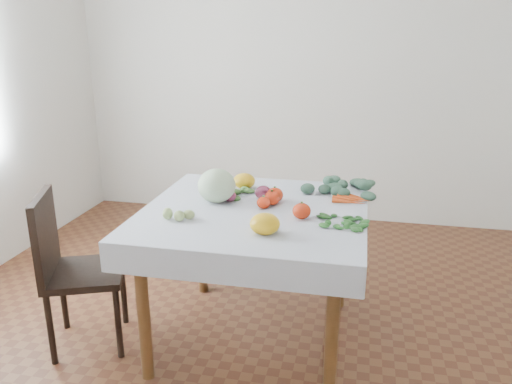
% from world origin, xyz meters
% --- Properties ---
extents(ground, '(4.00, 4.00, 0.00)m').
position_xyz_m(ground, '(0.00, 0.00, 0.00)').
color(ground, brown).
extents(back_wall, '(4.00, 0.04, 2.70)m').
position_xyz_m(back_wall, '(0.00, 2.00, 1.35)').
color(back_wall, white).
rests_on(back_wall, ground).
extents(table, '(1.00, 1.00, 0.75)m').
position_xyz_m(table, '(0.00, 0.00, 0.65)').
color(table, brown).
rests_on(table, ground).
extents(tablecloth, '(1.12, 1.12, 0.01)m').
position_xyz_m(tablecloth, '(0.00, 0.00, 0.75)').
color(tablecloth, silver).
rests_on(tablecloth, table).
extents(chair, '(0.50, 0.50, 0.85)m').
position_xyz_m(chair, '(-0.93, -0.26, 0.49)').
color(chair, black).
rests_on(chair, ground).
extents(cabbage, '(0.25, 0.25, 0.18)m').
position_xyz_m(cabbage, '(-0.22, 0.06, 0.85)').
color(cabbage, '#AFC5A5').
rests_on(cabbage, tablecloth).
extents(tomato_a, '(0.07, 0.07, 0.06)m').
position_xyz_m(tomato_a, '(0.04, 0.01, 0.79)').
color(tomato_a, red).
rests_on(tomato_a, tablecloth).
extents(tomato_b, '(0.10, 0.10, 0.08)m').
position_xyz_m(tomato_b, '(0.08, 0.13, 0.79)').
color(tomato_b, red).
rests_on(tomato_b, tablecloth).
extents(tomato_c, '(0.09, 0.09, 0.07)m').
position_xyz_m(tomato_c, '(0.08, 0.08, 0.79)').
color(tomato_c, red).
rests_on(tomato_c, tablecloth).
extents(tomato_d, '(0.10, 0.10, 0.08)m').
position_xyz_m(tomato_d, '(0.25, -0.09, 0.79)').
color(tomato_d, red).
rests_on(tomato_d, tablecloth).
extents(heirloom_back, '(0.13, 0.13, 0.09)m').
position_xyz_m(heirloom_back, '(-0.13, 0.33, 0.80)').
color(heirloom_back, gold).
rests_on(heirloom_back, tablecloth).
extents(heirloom_front, '(0.15, 0.15, 0.09)m').
position_xyz_m(heirloom_front, '(0.12, -0.32, 0.80)').
color(heirloom_front, gold).
rests_on(heirloom_front, tablecloth).
extents(onion_a, '(0.11, 0.11, 0.08)m').
position_xyz_m(onion_a, '(0.01, 0.16, 0.79)').
color(onion_a, '#5C1A38').
rests_on(onion_a, tablecloth).
extents(onion_b, '(0.09, 0.09, 0.06)m').
position_xyz_m(onion_b, '(-0.15, 0.08, 0.79)').
color(onion_b, '#5C1A38').
rests_on(onion_b, tablecloth).
extents(tomatillo_cluster, '(0.08, 0.12, 0.05)m').
position_xyz_m(tomatillo_cluster, '(-0.34, -0.22, 0.78)').
color(tomatillo_cluster, '#9EBD6D').
rests_on(tomatillo_cluster, tablecloth).
extents(carrot_bunch, '(0.19, 0.19, 0.03)m').
position_xyz_m(carrot_bunch, '(0.48, 0.23, 0.77)').
color(carrot_bunch, '#CF4817').
rests_on(carrot_bunch, tablecloth).
extents(kale_bunch, '(0.37, 0.29, 0.05)m').
position_xyz_m(kale_bunch, '(0.41, 0.38, 0.78)').
color(kale_bunch, '#365948').
rests_on(kale_bunch, tablecloth).
extents(basil_bunch, '(0.28, 0.20, 0.01)m').
position_xyz_m(basil_bunch, '(0.44, -0.11, 0.76)').
color(basil_bunch, '#1C5A1E').
rests_on(basil_bunch, tablecloth).
extents(dill_bunch, '(0.28, 0.21, 0.03)m').
position_xyz_m(dill_bunch, '(-0.18, 0.20, 0.77)').
color(dill_bunch, '#4F7A38').
rests_on(dill_bunch, tablecloth).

